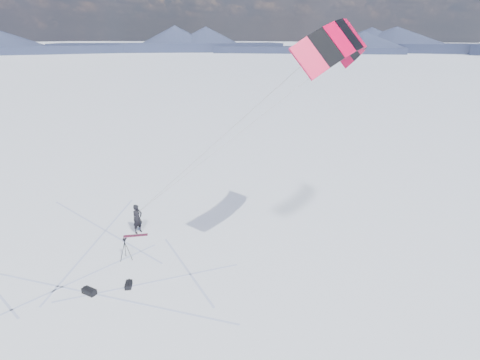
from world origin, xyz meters
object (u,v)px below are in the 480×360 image
Objects in this scene: gear_bag_a at (89,291)px; gear_bag_b at (129,285)px; snowkiter at (139,232)px; snowboard at (136,236)px; tripod at (125,246)px.

gear_bag_b is at bearing 47.64° from gear_bag_a.
gear_bag_b is (3.92, -4.48, 0.12)m from snowkiter.
snowkiter reaches higher than gear_bag_a.
snowboard is at bearing 112.29° from gear_bag_a.
snowboard is 1.13× the size of tripod.
snowboard is (0.18, -0.45, 0.02)m from snowkiter.
gear_bag_a reaches higher than snowboard.
tripod is 2.83m from gear_bag_b.
tripod reaches higher than gear_bag_a.
tripod is at bearing -140.08° from snowkiter.
snowkiter is 5.96m from gear_bag_b.
snowboard is 6.03m from gear_bag_a.
gear_bag_b is (1.17, 1.42, -0.02)m from gear_bag_a.
gear_bag_a is at bearing -94.85° from tripod.
gear_bag_b is at bearing -132.99° from snowkiter.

